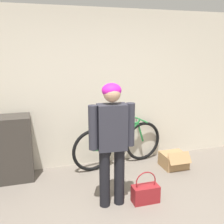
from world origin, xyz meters
TOP-DOWN VIEW (x-y plane):
  - wall_back at (0.00, 2.38)m, footprint 8.00×0.07m
  - person at (-0.02, 1.05)m, footprint 0.58×0.23m
  - bicycle at (0.44, 2.15)m, footprint 1.66×0.48m
  - handbag at (0.41, 0.97)m, footprint 0.35×0.17m
  - cardboard_box at (1.30, 1.80)m, footprint 0.40×0.44m

SIDE VIEW (x-z plane):
  - cardboard_box at x=1.30m, z-range -0.03..0.28m
  - handbag at x=0.41m, z-range -0.09..0.34m
  - bicycle at x=0.44m, z-range -0.02..0.76m
  - person at x=-0.02m, z-range 0.15..1.73m
  - wall_back at x=0.00m, z-range 0.00..2.60m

